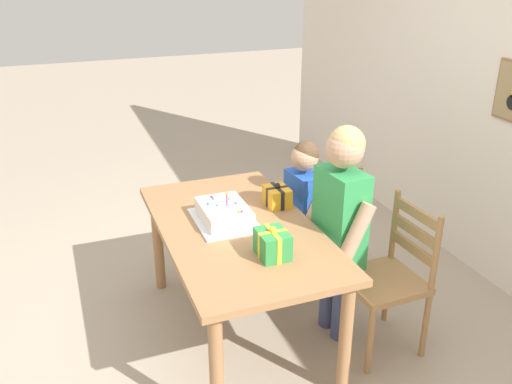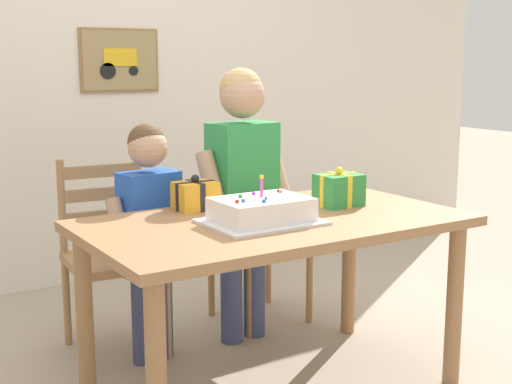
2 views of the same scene
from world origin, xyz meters
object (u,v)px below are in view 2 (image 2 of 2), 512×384
(dining_table, at_px, (274,242))
(child_older, at_px, (243,178))
(gift_box_beside_cake, at_px, (339,190))
(gift_box_red_large, at_px, (195,196))
(chair_left, at_px, (111,255))
(birthday_cake, at_px, (262,211))
(chair_right, at_px, (255,233))
(child_younger, at_px, (150,220))

(dining_table, relative_size, child_older, 1.14)
(gift_box_beside_cake, bearing_deg, gift_box_red_large, 154.94)
(dining_table, xyz_separation_m, chair_left, (-0.40, 0.79, -0.18))
(gift_box_red_large, bearing_deg, dining_table, -60.09)
(child_older, bearing_deg, chair_left, 158.95)
(child_older, bearing_deg, dining_table, -108.72)
(birthday_cake, xyz_separation_m, gift_box_red_large, (-0.10, 0.38, 0.01))
(gift_box_red_large, bearing_deg, chair_right, 37.95)
(chair_left, bearing_deg, child_older, -21.05)
(gift_box_red_large, height_order, chair_left, chair_left)
(birthday_cake, bearing_deg, gift_box_red_large, 104.14)
(gift_box_red_large, relative_size, child_younger, 0.16)
(gift_box_beside_cake, height_order, chair_right, gift_box_beside_cake)
(chair_right, bearing_deg, child_younger, -162.07)
(dining_table, relative_size, chair_right, 1.67)
(birthday_cake, distance_m, gift_box_red_large, 0.39)
(child_younger, bearing_deg, chair_left, 114.37)
(chair_left, distance_m, chair_right, 0.81)
(chair_left, height_order, chair_right, same)
(gift_box_beside_cake, xyz_separation_m, child_younger, (-0.68, 0.50, -0.15))
(gift_box_red_large, distance_m, chair_right, 0.83)
(dining_table, bearing_deg, birthday_cake, -152.16)
(chair_left, bearing_deg, gift_box_red_large, -65.14)
(gift_box_red_large, height_order, gift_box_beside_cake, gift_box_beside_cake)
(birthday_cake, relative_size, chair_left, 0.48)
(birthday_cake, relative_size, gift_box_red_large, 2.47)
(dining_table, xyz_separation_m, gift_box_red_large, (-0.19, 0.33, 0.16))
(gift_box_beside_cake, height_order, child_younger, child_younger)
(child_younger, bearing_deg, child_older, -0.06)
(gift_box_red_large, xyz_separation_m, gift_box_beside_cake, (0.57, -0.27, 0.01))
(birthday_cake, bearing_deg, child_younger, 108.62)
(gift_box_beside_cake, bearing_deg, birthday_cake, -166.77)
(chair_left, xyz_separation_m, child_older, (0.59, -0.23, 0.35))
(birthday_cake, relative_size, gift_box_beside_cake, 2.30)
(chair_right, bearing_deg, chair_left, -179.99)
(gift_box_beside_cake, bearing_deg, child_older, 110.75)
(dining_table, bearing_deg, chair_right, 62.88)
(chair_right, distance_m, child_older, 0.47)
(dining_table, relative_size, chair_left, 1.67)
(chair_right, distance_m, child_younger, 0.77)
(dining_table, distance_m, gift_box_beside_cake, 0.42)
(child_older, height_order, child_younger, child_older)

